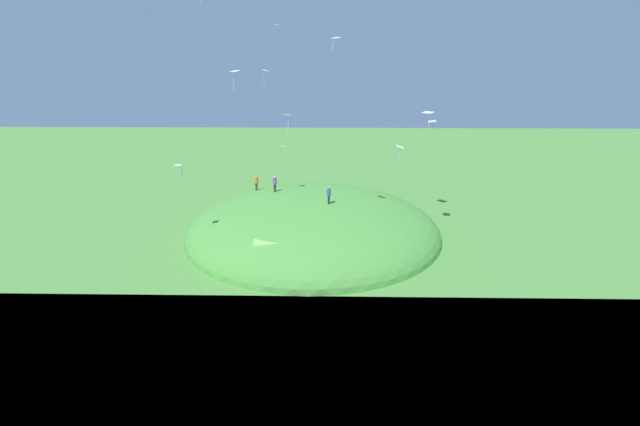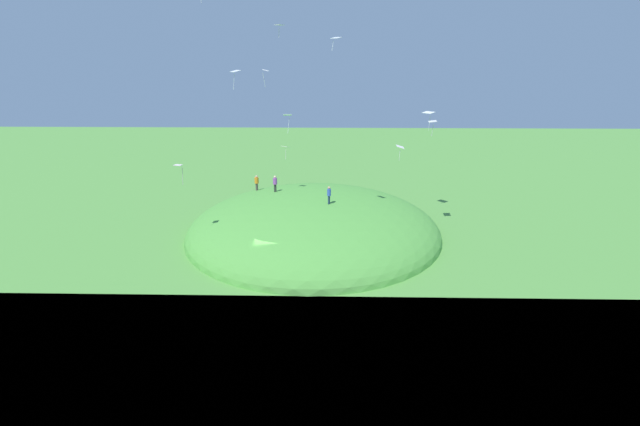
# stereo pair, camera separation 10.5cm
# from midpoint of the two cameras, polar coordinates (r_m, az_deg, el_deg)

# --- Properties ---
(ground_plane) EXTENTS (160.00, 160.00, 0.00)m
(ground_plane) POSITION_cam_midpoint_polar(r_m,az_deg,el_deg) (41.65, -5.92, -6.14)
(ground_plane) COLOR #53923E
(grass_hill) EXTENTS (27.61, 25.40, 7.21)m
(grass_hill) POSITION_cam_midpoint_polar(r_m,az_deg,el_deg) (48.97, -0.82, -2.20)
(grass_hill) COLOR #509C3D
(grass_hill) RESTS_ON ground_plane
(person_near_shore) EXTENTS (0.51, 0.51, 1.73)m
(person_near_shore) POSITION_cam_midpoint_polar(r_m,az_deg,el_deg) (45.66, 0.99, 2.40)
(person_near_shore) COLOR navy
(person_near_shore) RESTS_ON grass_hill
(person_with_child) EXTENTS (0.64, 0.64, 1.70)m
(person_with_child) POSITION_cam_midpoint_polar(r_m,az_deg,el_deg) (53.90, -7.62, 3.76)
(person_with_child) COLOR #594B49
(person_with_child) RESTS_ON grass_hill
(person_walking_path) EXTENTS (0.58, 0.58, 1.74)m
(person_walking_path) POSITION_cam_midpoint_polar(r_m,az_deg,el_deg) (50.86, -5.44, 3.70)
(person_walking_path) COLOR #30362F
(person_walking_path) RESTS_ON grass_hill
(kite_0) EXTENTS (0.61, 0.76, 1.79)m
(kite_0) POSITION_cam_midpoint_polar(r_m,az_deg,el_deg) (41.80, -16.47, 5.24)
(kite_0) COLOR silver
(kite_1) EXTENTS (1.12, 0.83, 1.46)m
(kite_1) POSITION_cam_midpoint_polar(r_m,az_deg,el_deg) (47.07, 13.09, 10.47)
(kite_1) COLOR white
(kite_3) EXTENTS (1.20, 1.09, 1.26)m
(kite_3) POSITION_cam_midpoint_polar(r_m,az_deg,el_deg) (53.16, -4.93, 21.26)
(kite_3) COLOR white
(kite_4) EXTENTS (0.67, 0.94, 2.12)m
(kite_4) POSITION_cam_midpoint_polar(r_m,az_deg,el_deg) (54.44, -3.96, 11.37)
(kite_4) COLOR white
(kite_5) EXTENTS (0.92, 0.97, 1.38)m
(kite_5) POSITION_cam_midpoint_polar(r_m,az_deg,el_deg) (50.19, -4.19, 7.76)
(kite_5) COLOR silver
(kite_6) EXTENTS (1.34, 1.24, 1.87)m
(kite_6) POSITION_cam_midpoint_polar(r_m,az_deg,el_deg) (49.13, -10.13, 16.13)
(kite_6) COLOR white
(kite_7) EXTENTS (0.94, 0.95, 1.07)m
(kite_7) POSITION_cam_midpoint_polar(r_m,az_deg,el_deg) (40.37, 1.80, 19.97)
(kite_7) COLOR white
(kite_8) EXTENTS (1.18, 0.83, 1.52)m
(kite_8) POSITION_cam_midpoint_polar(r_m,az_deg,el_deg) (50.22, 9.37, 7.71)
(kite_8) COLOR white
(kite_9) EXTENTS (0.85, 0.60, 1.67)m
(kite_9) POSITION_cam_midpoint_polar(r_m,az_deg,el_deg) (48.86, -6.58, 16.33)
(kite_9) COLOR white
(kite_10) EXTENTS (1.38, 1.34, 1.93)m
(kite_10) POSITION_cam_midpoint_polar(r_m,az_deg,el_deg) (52.04, 12.63, 11.47)
(kite_10) COLOR white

